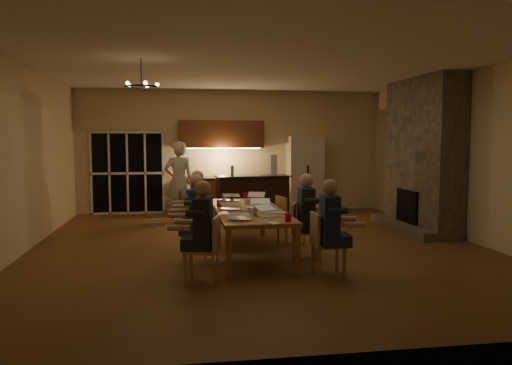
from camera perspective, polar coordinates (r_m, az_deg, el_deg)
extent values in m
plane|color=brown|center=(8.99, 0.35, -7.39)|extent=(9.00, 9.00, 0.00)
cube|color=beige|center=(13.27, -2.80, 3.57)|extent=(8.00, 0.04, 3.20)
cube|color=beige|center=(9.06, -25.65, 2.42)|extent=(0.04, 9.00, 3.20)
cube|color=beige|center=(10.24, 23.18, 2.75)|extent=(0.04, 9.00, 3.20)
cube|color=white|center=(8.88, 0.36, 13.35)|extent=(8.00, 9.00, 0.04)
cube|color=black|center=(13.23, -14.47, 1.03)|extent=(1.86, 0.08, 2.10)
cube|color=#6D6556|center=(11.12, 18.50, 3.04)|extent=(0.58, 2.50, 3.20)
cube|color=beige|center=(13.27, 5.57, 0.96)|extent=(0.90, 0.68, 2.00)
cube|color=#B67B48|center=(8.48, -0.84, -5.57)|extent=(1.10, 3.06, 0.75)
cube|color=black|center=(11.73, -0.42, -1.81)|extent=(1.79, 0.82, 1.08)
imported|color=silver|center=(11.87, -8.81, 0.15)|extent=(0.73, 0.52, 1.88)
torus|color=black|center=(8.21, -12.96, 10.61)|extent=(0.52, 0.52, 0.03)
cylinder|color=silver|center=(7.89, -0.71, -3.24)|extent=(0.08, 0.08, 0.10)
cylinder|color=silver|center=(8.99, -1.02, -2.22)|extent=(0.08, 0.08, 0.10)
cylinder|color=silver|center=(9.12, -3.73, -2.13)|extent=(0.09, 0.09, 0.10)
cylinder|color=#B40C1D|center=(7.17, 3.69, -4.00)|extent=(0.09, 0.09, 0.12)
cylinder|color=#B40C1D|center=(8.76, -4.23, -2.36)|extent=(0.09, 0.09, 0.12)
cylinder|color=#B40C1D|center=(9.84, -1.18, -1.54)|extent=(0.08, 0.08, 0.12)
cylinder|color=#B2B2B7|center=(7.67, -0.13, -3.39)|extent=(0.07, 0.07, 0.12)
cylinder|color=#3F0F0C|center=(9.73, -2.82, -1.62)|extent=(0.07, 0.07, 0.12)
cylinder|color=silver|center=(7.96, 2.54, -3.47)|extent=(0.27, 0.27, 0.02)
cylinder|color=silver|center=(7.48, -2.05, -4.01)|extent=(0.24, 0.24, 0.02)
cylinder|color=silver|center=(9.19, 1.07, -2.32)|extent=(0.23, 0.23, 0.02)
cube|color=white|center=(7.00, 2.04, -4.66)|extent=(0.22, 0.25, 0.01)
cylinder|color=#99999E|center=(11.52, -2.74, 1.36)|extent=(0.07, 0.07, 0.24)
cube|color=silver|center=(11.83, 2.08, 2.03)|extent=(0.18, 0.18, 0.48)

